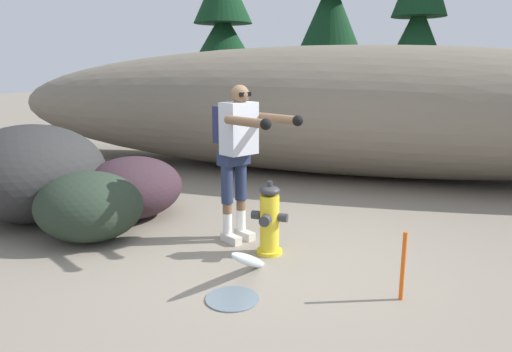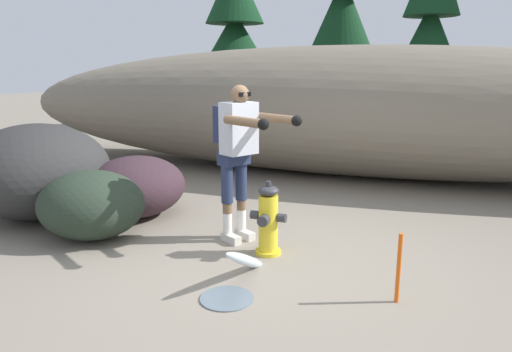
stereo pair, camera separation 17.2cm
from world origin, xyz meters
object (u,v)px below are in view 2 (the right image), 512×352
(fire_hydrant, at_px, (268,221))
(boulder_large, at_px, (38,171))
(boulder_small, at_px, (136,186))
(survey_stake, at_px, (399,268))
(boulder_mid, at_px, (91,205))
(utility_worker, at_px, (238,144))

(fire_hydrant, xyz_separation_m, boulder_large, (-3.18, 0.16, 0.25))
(boulder_small, distance_m, survey_stake, 3.61)
(fire_hydrant, distance_m, boulder_small, 2.14)
(fire_hydrant, bearing_deg, boulder_large, 177.19)
(boulder_small, bearing_deg, survey_stake, -20.12)
(boulder_small, xyz_separation_m, survey_stake, (3.39, -1.24, -0.09))
(fire_hydrant, relative_size, boulder_small, 0.59)
(boulder_large, xyz_separation_m, boulder_mid, (1.15, -0.40, -0.22))
(fire_hydrant, bearing_deg, utility_worker, 150.74)
(boulder_large, height_order, survey_stake, boulder_large)
(fire_hydrant, relative_size, boulder_large, 0.43)
(boulder_mid, xyz_separation_m, survey_stake, (3.38, -0.36, -0.09))
(boulder_large, relative_size, survey_stake, 3.00)
(utility_worker, bearing_deg, fire_hydrant, -0.50)
(boulder_large, relative_size, boulder_small, 1.36)
(utility_worker, bearing_deg, survey_stake, 3.13)
(fire_hydrant, relative_size, utility_worker, 0.45)
(boulder_large, bearing_deg, boulder_small, 22.67)
(boulder_large, distance_m, boulder_small, 1.25)
(utility_worker, xyz_separation_m, survey_stake, (1.77, -0.85, -0.81))
(fire_hydrant, height_order, boulder_large, boulder_large)
(fire_hydrant, bearing_deg, boulder_mid, -173.10)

